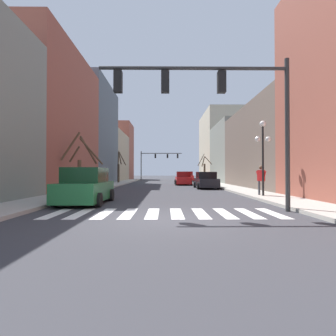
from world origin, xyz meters
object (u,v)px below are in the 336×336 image
Objects in this scene: traffic_signal_near at (216,97)px; street_lamp_right_corner at (263,143)px; car_parked_left_far at (183,179)px; street_tree_right_near at (81,163)px; car_driving_away_lane at (86,187)px; street_tree_right_far at (119,168)px; pedestrian_on_left_sidewalk at (261,178)px; street_tree_left_mid at (204,169)px; car_parked_right_mid at (206,181)px; car_parked_left_near at (187,177)px; traffic_signal_far at (157,158)px.

traffic_signal_near is 6.71m from street_lamp_right_corner.
street_tree_right_near is (-8.34, -13.28, 1.47)m from car_parked_left_far.
street_tree_right_far is (-2.58, 23.75, 1.28)m from car_driving_away_lane.
pedestrian_on_left_sidewalk is at bearing -167.41° from car_parked_left_far.
car_driving_away_lane is 23.93m from street_tree_right_far.
street_tree_left_mid reaches higher than street_tree_right_near.
car_driving_away_lane is at bearing -69.93° from street_tree_right_near.
street_lamp_right_corner is 1.02× the size of street_tree_left_mid.
street_tree_left_mid is (4.37, 32.34, -2.49)m from traffic_signal_near.
street_tree_left_mid is at bearing -19.11° from car_driving_away_lane.
traffic_signal_near is at bearing -61.11° from pedestrian_on_left_sidewalk.
car_parked_right_mid is 1.05× the size of street_tree_left_mid.
street_lamp_right_corner is at bearing -167.66° from car_parked_left_far.
car_parked_left_near is (-1.98, 30.80, -2.52)m from street_lamp_right_corner.
traffic_signal_near is 22.44m from car_parked_left_far.
traffic_signal_near is at bearing -125.75° from street_lamp_right_corner.
traffic_signal_far is at bearing 128.90° from street_tree_left_mid.
street_lamp_right_corner is at bearing -168.56° from car_parked_right_mid.
traffic_signal_far reaches higher than street_tree_right_far.
street_tree_left_mid is (0.52, 26.98, -1.28)m from street_lamp_right_corner.
car_driving_away_lane is (-7.77, -33.48, 0.03)m from car_parked_left_near.
car_driving_away_lane is 14.54m from car_parked_right_mid.
street_lamp_right_corner is 0.99× the size of car_parked_left_far.
street_tree_left_mid reaches higher than car_parked_right_mid.
traffic_signal_near is 4.15× the size of pedestrian_on_left_sidewalk.
street_tree_left_mid is at bearing 24.68° from street_tree_right_far.
traffic_signal_near reaches higher than street_tree_right_near.
pedestrian_on_left_sidewalk is (0.00, 0.33, -2.10)m from street_lamp_right_corner.
car_parked_left_near is at bearing 87.04° from traffic_signal_near.
street_lamp_right_corner reaches higher than car_driving_away_lane.
traffic_signal_near is 27.86m from street_tree_right_far.
street_tree_right_far reaches higher than car_parked_right_mid.
car_parked_left_near is 21.22m from car_parked_right_mid.
car_parked_left_far is 15.76m from street_tree_right_near.
traffic_signal_near reaches higher than street_lamp_right_corner.
traffic_signal_far is at bearing -3.20° from car_driving_away_lane.
car_parked_left_near reaches higher than car_parked_right_mid.
street_tree_right_far is at bearing -176.20° from pedestrian_on_left_sidewalk.
car_driving_away_lane is at bearing 147.45° from car_parked_right_mid.
car_parked_right_mid is 15.57m from street_tree_right_far.
street_lamp_right_corner is at bearing -16.19° from street_tree_right_near.
car_parked_right_mid is at bearing 31.13° from street_tree_right_near.
car_driving_away_lane is at bearing -83.80° from street_tree_right_far.
traffic_signal_near is 1.67× the size of street_lamp_right_corner.
street_tree_left_mid is (10.28, 29.66, 1.21)m from car_driving_away_lane.
street_lamp_right_corner is at bearing -176.31° from car_parked_left_near.
street_tree_right_far is 1.01× the size of street_tree_left_mid.
car_parked_right_mid is 17.63m from street_tree_left_mid.
traffic_signal_near reaches higher than car_parked_left_far.
pedestrian_on_left_sidewalk is (1.99, -30.46, 0.43)m from car_parked_left_near.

